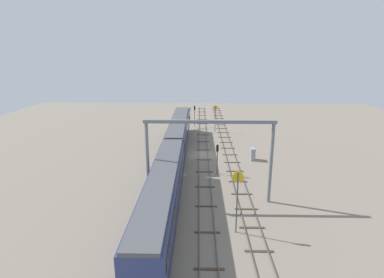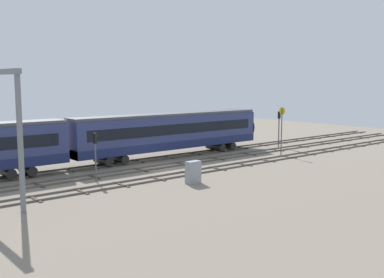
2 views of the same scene
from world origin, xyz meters
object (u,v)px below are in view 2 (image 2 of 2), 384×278
Objects in this scene: speed_sign_near_foreground at (282,125)px; signal_light_trackside_departure at (95,150)px; relay_cabinet at (193,172)px; train at (73,143)px; signal_light_trackside_approach at (279,124)px.

signal_light_trackside_departure is at bearing 177.79° from speed_sign_near_foreground.
signal_light_trackside_departure is 8.48m from relay_cabinet.
signal_light_trackside_departure is at bearing 135.24° from relay_cabinet.
train reaches higher than relay_cabinet.
speed_sign_near_foreground is at bearing -137.98° from signal_light_trackside_approach.
speed_sign_near_foreground is 6.48m from signal_light_trackside_approach.
signal_light_trackside_approach is at bearing 22.54° from relay_cabinet.
signal_light_trackside_approach reaches higher than relay_cabinet.
signal_light_trackside_departure is (-0.71, -5.93, 0.08)m from train.
signal_light_trackside_approach is 24.25m from relay_cabinet.
speed_sign_near_foreground is 2.95× the size of relay_cabinet.
signal_light_trackside_departure is at bearing -96.83° from train.
signal_light_trackside_departure is (-28.20, -3.43, -0.28)m from signal_light_trackside_approach.
signal_light_trackside_approach reaches higher than signal_light_trackside_departure.
speed_sign_near_foreground is 1.20× the size of signal_light_trackside_approach.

